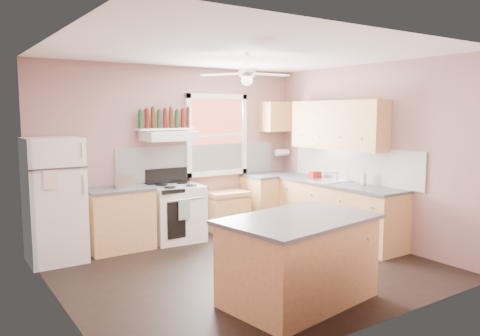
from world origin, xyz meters
TOP-DOWN VIEW (x-y plane):
  - floor at (0.00, 0.00)m, footprint 4.50×4.50m
  - ceiling at (0.00, 0.00)m, footprint 4.50×4.50m
  - wall_back at (0.00, 2.02)m, footprint 4.50×0.05m
  - wall_right at (2.27, 0.00)m, footprint 0.05×4.00m
  - wall_left at (-2.27, 0.00)m, footprint 0.05×4.00m
  - backsplash_back at (0.45, 1.99)m, footprint 2.90×0.03m
  - backsplash_right at (2.23, 0.30)m, footprint 0.03×2.60m
  - window_view at (0.75, 1.98)m, footprint 1.00×0.02m
  - window_frame at (0.75, 1.96)m, footprint 1.16×0.07m
  - refrigerator at (-1.95, 1.64)m, footprint 0.70×0.68m
  - base_cabinet_left at (-1.06, 1.70)m, footprint 0.90×0.60m
  - counter_left at (-1.06, 1.70)m, footprint 0.92×0.62m
  - toaster at (-0.97, 1.68)m, footprint 0.31×0.21m
  - stove at (-0.16, 1.67)m, footprint 0.81×0.70m
  - range_hood at (-0.23, 1.75)m, footprint 0.78×0.50m
  - bottle_shelf at (-0.23, 1.87)m, footprint 0.90×0.26m
  - cart at (0.82, 1.75)m, footprint 0.69×0.49m
  - base_cabinet_corner at (1.75, 1.70)m, footprint 1.00×0.60m
  - base_cabinet_right at (1.95, 0.30)m, footprint 0.60×2.20m
  - counter_corner at (1.75, 1.70)m, footprint 1.02×0.62m
  - counter_right at (1.94, 0.30)m, footprint 0.62×2.22m
  - sink at (1.94, 0.50)m, footprint 0.55×0.45m
  - faucet at (2.10, 0.50)m, footprint 0.03×0.03m
  - upper_cabinet_right at (2.08, 0.50)m, footprint 0.33×1.80m
  - upper_cabinet_corner at (1.95, 1.83)m, footprint 0.60×0.33m
  - paper_towel at (2.07, 1.86)m, footprint 0.26×0.12m
  - island at (-0.15, -1.17)m, footprint 1.63×1.16m
  - island_top at (-0.15, -1.17)m, footprint 1.73×1.26m
  - ceiling_fan_hub at (0.00, 0.00)m, footprint 0.20×0.20m
  - soap_bottle at (2.10, -0.05)m, footprint 0.12×0.12m
  - red_caddy at (2.03, 0.93)m, footprint 0.19×0.14m
  - wine_bottles at (-0.23, 1.87)m, footprint 0.86×0.06m

SIDE VIEW (x-z plane):
  - floor at x=0.00m, z-range 0.00..0.00m
  - cart at x=0.82m, z-range 0.00..0.66m
  - base_cabinet_left at x=-1.06m, z-range 0.00..0.86m
  - stove at x=-0.16m, z-range 0.00..0.86m
  - base_cabinet_corner at x=1.75m, z-range 0.00..0.86m
  - base_cabinet_right at x=1.95m, z-range 0.00..0.86m
  - island at x=-0.15m, z-range 0.00..0.86m
  - refrigerator at x=-1.95m, z-range 0.00..1.65m
  - counter_left at x=-1.06m, z-range 0.86..0.90m
  - counter_corner at x=1.75m, z-range 0.86..0.90m
  - counter_right at x=1.94m, z-range 0.86..0.90m
  - island_top at x=-0.15m, z-range 0.86..0.90m
  - sink at x=1.94m, z-range 0.88..0.91m
  - red_caddy at x=2.03m, z-range 0.90..1.00m
  - faucet at x=2.10m, z-range 0.90..1.04m
  - toaster at x=-0.97m, z-range 0.90..1.08m
  - soap_bottle at x=2.10m, z-range 0.90..1.13m
  - backsplash_back at x=0.45m, z-range 0.90..1.45m
  - backsplash_right at x=2.23m, z-range 0.90..1.45m
  - paper_towel at x=2.07m, z-range 1.19..1.31m
  - wall_back at x=0.00m, z-range 0.00..2.70m
  - wall_right at x=2.27m, z-range 0.00..2.70m
  - wall_left at x=-2.27m, z-range 0.00..2.70m
  - window_view at x=0.75m, z-range 1.00..2.20m
  - window_frame at x=0.75m, z-range 0.92..2.28m
  - range_hood at x=-0.23m, z-range 1.55..1.69m
  - bottle_shelf at x=-0.23m, z-range 1.71..1.73m
  - upper_cabinet_right at x=2.08m, z-range 1.40..2.16m
  - wine_bottles at x=-0.23m, z-range 1.73..2.04m
  - upper_cabinet_corner at x=1.95m, z-range 1.64..2.16m
  - ceiling_fan_hub at x=0.00m, z-range 2.41..2.49m
  - ceiling at x=0.00m, z-range 2.70..2.70m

